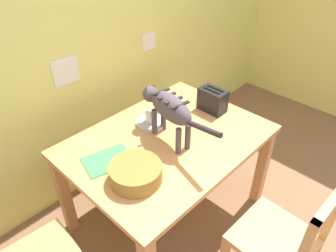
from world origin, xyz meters
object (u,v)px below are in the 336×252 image
saucer_bowl (151,123)px  magazine (108,160)px  wicker_basket (136,173)px  dining_table (168,148)px  toaster (212,100)px  coffee_mug (152,116)px  wooden_chair_near (282,241)px  cat (169,108)px  book_stack (166,105)px

saucer_bowl → magazine: bearing=-169.7°
magazine → wicker_basket: wicker_basket is taller
dining_table → toaster: bearing=0.5°
wicker_basket → toaster: (0.86, 0.13, 0.03)m
coffee_mug → wicker_basket: (-0.43, -0.32, -0.02)m
wicker_basket → wooden_chair_near: 0.90m
magazine → wooden_chair_near: wooden_chair_near is taller
cat → wooden_chair_near: size_ratio=0.74×
coffee_mug → magazine: coffee_mug is taller
book_stack → wicker_basket: wicker_basket is taller
book_stack → toaster: bearing=-50.7°
magazine → book_stack: 0.68m
wicker_basket → dining_table: bearing=18.4°
coffee_mug → magazine: size_ratio=0.43×
saucer_bowl → wooden_chair_near: (-0.01, -1.05, -0.29)m
dining_table → saucer_bowl: (0.04, 0.19, 0.10)m
cat → book_stack: bearing=56.1°
dining_table → coffee_mug: bearing=78.6°
coffee_mug → wicker_basket: 0.54m
cat → saucer_bowl: size_ratio=3.28×
cat → magazine: (-0.41, 0.12, -0.23)m
cat → coffee_mug: 0.26m
coffee_mug → wicker_basket: size_ratio=0.42×
toaster → wooden_chair_near: (-0.45, -0.86, -0.36)m
coffee_mug → toaster: 0.47m
cat → wicker_basket: cat is taller
wicker_basket → magazine: bearing=92.9°
saucer_bowl → book_stack: (0.22, 0.07, 0.01)m
saucer_bowl → book_stack: size_ratio=1.12×
wooden_chair_near → saucer_bowl: bearing=90.9°
wooden_chair_near → cat: bearing=93.0°
dining_table → coffee_mug: (0.04, 0.19, 0.16)m
magazine → dining_table: bearing=-1.3°
cat → toaster: (0.47, 0.01, -0.15)m
saucer_bowl → wicker_basket: (-0.43, -0.32, 0.04)m
dining_table → saucer_bowl: 0.22m
saucer_bowl → toaster: 0.48m
book_stack → toaster: (0.21, -0.26, 0.06)m
wicker_basket → toaster: bearing=8.9°
dining_table → wicker_basket: (-0.39, -0.13, 0.14)m
coffee_mug → book_stack: 0.24m
magazine → saucer_bowl: bearing=24.6°
saucer_bowl → magazine: size_ratio=0.75×
cat → book_stack: cat is taller
toaster → saucer_bowl: bearing=156.8°
wooden_chair_near → magazine: bearing=115.4°
cat → coffee_mug: bearing=89.0°
dining_table → wicker_basket: size_ratio=4.42×
dining_table → wooden_chair_near: size_ratio=1.38×
dining_table → cat: (0.00, -0.00, 0.32)m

